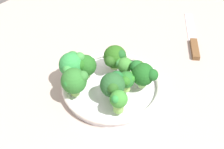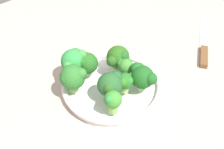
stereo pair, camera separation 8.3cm
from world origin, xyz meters
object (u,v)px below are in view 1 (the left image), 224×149
at_px(broccoli_floret_0, 113,84).
at_px(broccoli_floret_1, 72,64).
at_px(knife, 193,41).
at_px(bowl, 112,86).
at_px(broccoli_floret_3, 118,100).
at_px(broccoli_floret_5, 74,81).
at_px(broccoli_floret_8, 125,66).
at_px(broccoli_floret_7, 115,57).
at_px(broccoli_floret_2, 143,73).
at_px(broccoli_floret_6, 127,80).
at_px(broccoli_floret_4, 84,65).

xyz_separation_m(broccoli_floret_0, broccoli_floret_1, (0.13, 0.02, 0.01)).
bearing_deg(knife, broccoli_floret_0, 87.03).
relative_size(bowl, broccoli_floret_3, 4.37).
relative_size(broccoli_floret_5, broccoli_floret_8, 1.34).
distance_m(broccoli_floret_1, broccoli_floret_7, 0.13).
height_order(broccoli_floret_1, knife, broccoli_floret_1).
xyz_separation_m(broccoli_floret_1, knife, (-0.15, -0.40, -0.07)).
height_order(broccoli_floret_2, broccoli_floret_3, broccoli_floret_2).
xyz_separation_m(broccoli_floret_0, broccoli_floret_5, (0.08, 0.06, 0.00)).
height_order(broccoli_floret_3, broccoli_floret_7, broccoli_floret_7).
relative_size(broccoli_floret_7, knife, 0.32).
height_order(broccoli_floret_7, broccoli_floret_8, broccoli_floret_7).
relative_size(broccoli_floret_1, broccoli_floret_7, 1.13).
distance_m(bowl, broccoli_floret_8, 0.07).
height_order(broccoli_floret_0, knife, broccoli_floret_0).
bearing_deg(broccoli_floret_2, broccoli_floret_1, 33.25).
distance_m(broccoli_floret_1, knife, 0.43).
bearing_deg(broccoli_floret_3, broccoli_floret_6, -66.85).
bearing_deg(broccoli_floret_3, knife, -86.95).
bearing_deg(broccoli_floret_8, broccoli_floret_6, 135.86).
height_order(broccoli_floret_2, broccoli_floret_8, broccoli_floret_2).
relative_size(broccoli_floret_4, broccoli_floret_8, 1.15).
bearing_deg(bowl, broccoli_floret_5, 65.20).
distance_m(broccoli_floret_0, broccoli_floret_1, 0.13).
distance_m(broccoli_floret_3, knife, 0.41).
relative_size(broccoli_floret_4, broccoli_floret_5, 0.86).
xyz_separation_m(broccoli_floret_3, broccoli_floret_6, (0.03, -0.07, -0.00)).
relative_size(broccoli_floret_1, broccoli_floret_3, 1.30).
bearing_deg(bowl, broccoli_floret_6, -174.16).
xyz_separation_m(broccoli_floret_5, broccoli_floret_7, (-0.01, -0.15, -0.01)).
bearing_deg(broccoli_floret_0, broccoli_floret_3, 145.44).
relative_size(broccoli_floret_6, knife, 0.26).
bearing_deg(broccoli_floret_7, bowl, 122.42).
relative_size(bowl, knife, 1.22).
height_order(broccoli_floret_1, broccoli_floret_3, broccoli_floret_1).
xyz_separation_m(broccoli_floret_1, broccoli_floret_6, (-0.14, -0.06, -0.01)).
bearing_deg(broccoli_floret_1, broccoli_floret_2, -146.75).
height_order(broccoli_floret_5, knife, broccoli_floret_5).
bearing_deg(broccoli_floret_6, broccoli_floret_0, 73.92).
xyz_separation_m(broccoli_floret_7, broccoli_floret_8, (-0.04, 0.01, -0.00)).
distance_m(broccoli_floret_2, broccoli_floret_8, 0.06).
distance_m(broccoli_floret_0, broccoli_floret_4, 0.11).
distance_m(broccoli_floret_0, broccoli_floret_7, 0.11).
bearing_deg(broccoli_floret_6, broccoli_floret_3, 113.15).
xyz_separation_m(broccoli_floret_6, knife, (-0.01, -0.34, -0.06)).
bearing_deg(broccoli_floret_5, broccoli_floret_2, -127.58).
bearing_deg(broccoli_floret_7, broccoli_floret_1, 61.34).
xyz_separation_m(bowl, broccoli_floret_6, (-0.05, -0.00, 0.05)).
bearing_deg(broccoli_floret_4, broccoli_floret_0, 177.61).
xyz_separation_m(bowl, broccoli_floret_0, (-0.04, 0.04, 0.06)).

